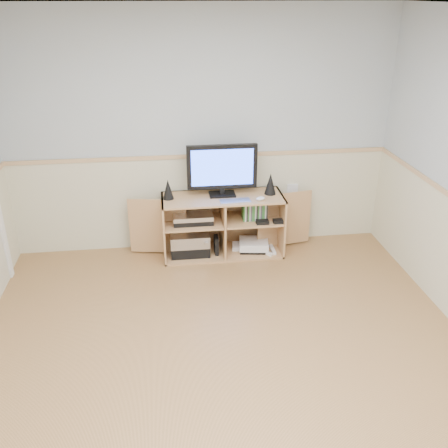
{
  "coord_description": "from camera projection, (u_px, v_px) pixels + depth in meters",
  "views": [
    {
      "loc": [
        -0.41,
        -2.77,
        2.58
      ],
      "look_at": [
        0.11,
        1.2,
        0.71
      ],
      "focal_mm": 40.0,
      "sensor_mm": 36.0,
      "label": 1
    }
  ],
  "objects": [
    {
      "name": "room",
      "position": [
        220.0,
        224.0,
        3.22
      ],
      "size": [
        4.04,
        4.54,
        2.54
      ],
      "color": "tan",
      "rests_on": "ground"
    },
    {
      "name": "game_consoles",
      "position": [
        252.0,
        245.0,
        5.43
      ],
      "size": [
        0.46,
        0.3,
        0.11
      ],
      "color": "white",
      "rests_on": "media_cabinet"
    },
    {
      "name": "speaker_right",
      "position": [
        270.0,
        184.0,
        5.19
      ],
      "size": [
        0.12,
        0.12,
        0.22
      ],
      "primitive_type": "cone",
      "color": "black",
      "rests_on": "media_cabinet"
    },
    {
      "name": "mouse",
      "position": [
        261.0,
        199.0,
        5.07
      ],
      "size": [
        0.11,
        0.09,
        0.04
      ],
      "primitive_type": "ellipsoid",
      "rotation": [
        0.0,
        0.0,
        0.38
      ],
      "color": "white",
      "rests_on": "media_cabinet"
    },
    {
      "name": "wall_outlet",
      "position": [
        292.0,
        189.0,
        5.49
      ],
      "size": [
        0.12,
        0.03,
        0.12
      ],
      "primitive_type": "cube",
      "color": "white",
      "rests_on": "wall_back"
    },
    {
      "name": "av_components",
      "position": [
        191.0,
        236.0,
        5.3
      ],
      "size": [
        0.51,
        0.31,
        0.47
      ],
      "color": "black",
      "rests_on": "media_cabinet"
    },
    {
      "name": "monitor",
      "position": [
        222.0,
        168.0,
        5.08
      ],
      "size": [
        0.72,
        0.18,
        0.54
      ],
      "color": "black",
      "rests_on": "media_cabinet"
    },
    {
      "name": "media_cabinet",
      "position": [
        222.0,
        222.0,
        5.34
      ],
      "size": [
        1.98,
        0.47,
        0.65
      ],
      "color": "tan",
      "rests_on": "floor"
    },
    {
      "name": "keyboard",
      "position": [
        235.0,
        201.0,
        5.04
      ],
      "size": [
        0.32,
        0.14,
        0.01
      ],
      "primitive_type": "cube",
      "rotation": [
        0.0,
        0.0,
        0.05
      ],
      "color": "silver",
      "rests_on": "media_cabinet"
    },
    {
      "name": "speaker_left",
      "position": [
        168.0,
        189.0,
        5.07
      ],
      "size": [
        0.11,
        0.11,
        0.21
      ],
      "primitive_type": "cone",
      "color": "black",
      "rests_on": "media_cabinet"
    },
    {
      "name": "game_cases",
      "position": [
        255.0,
        211.0,
        5.25
      ],
      "size": [
        0.25,
        0.14,
        0.19
      ],
      "primitive_type": "cube",
      "color": "#3F8C3F",
      "rests_on": "media_cabinet"
    }
  ]
}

